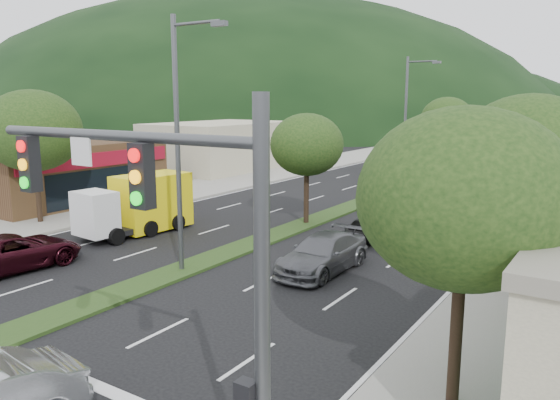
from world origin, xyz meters
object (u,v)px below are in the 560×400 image
Objects in this scene: tree_r_b at (529,156)px; car_queue_a at (364,230)px; motorhome at (519,172)px; tree_r_c at (558,147)px; car_queue_b at (323,253)px; tree_r_a at (465,199)px; car_queue_c at (403,196)px; car_queue_e at (430,186)px; streetlight_near at (181,133)px; box_truck at (141,206)px; streetlight_mid at (408,116)px; tree_med_near at (307,145)px; tree_med_far at (447,119)px; tree_l_a at (33,131)px; car_queue_d at (395,210)px; suv_maroon at (14,252)px; traffic_signal at (179,245)px.

tree_r_b reaches higher than car_queue_a.
tree_r_b is 0.82× the size of motorhome.
car_queue_b is at bearing -129.20° from tree_r_c.
tree_r_b is (-0.00, 8.00, 0.22)m from tree_r_a.
car_queue_e is (0.20, 5.00, 0.01)m from car_queue_c.
car_queue_b is at bearing 34.51° from streetlight_near.
car_queue_c is at bearing -115.97° from box_truck.
tree_r_a is 0.66× the size of streetlight_mid.
car_queue_b is at bearing -55.12° from tree_med_near.
tree_med_far reaches higher than car_queue_e.
car_queue_d is at bearing 34.05° from tree_l_a.
car_queue_d is at bearing -114.99° from suv_maroon.
tree_r_b is 34.18m from tree_med_far.
streetlight_mid is (-11.79, 29.00, 0.76)m from tree_r_a.
car_queue_e is at bearing 97.61° from car_queue_b.
tree_r_c is (2.97, 21.54, 0.10)m from traffic_signal.
suv_maroon is at bearing -139.03° from tree_r_c.
car_queue_a is at bearing -107.03° from motorhome.
tree_r_c reaches higher than suv_maroon.
traffic_signal is 1.35× the size of car_queue_d.
tree_l_a is 1.40× the size of car_queue_d.
car_queue_d is (-5.04, 22.68, -3.92)m from traffic_signal.
tree_r_b is 12.47m from streetlight_near.
tree_med_near is at bearing 130.60° from tree_r_a.
traffic_signal is 21.74m from tree_r_c.
traffic_signal is 1.94× the size of car_queue_e.
traffic_signal is at bearing 144.39° from box_truck.
tree_med_near is at bearing 114.80° from traffic_signal.
tree_med_near is at bearing 160.22° from car_queue_a.
box_truck is 26.76m from motorhome.
car_queue_c is 1.02× the size of car_queue_e.
tree_l_a is at bearing -157.80° from tree_r_c.
streetlight_mid is (0.21, 15.00, 1.16)m from tree_med_near.
box_truck is (-8.98, -19.47, 0.80)m from car_queue_e.
box_truck is at bearing 157.17° from tree_r_a.
tree_l_a is (-12.50, -34.00, 0.18)m from tree_med_far.
tree_r_c is 9.04m from car_queue_d.
streetlight_mid is at bearing 107.14° from car_queue_a.
car_queue_a is 0.58× the size of box_truck.
motorhome is at bearing 91.31° from traffic_signal.
car_queue_c is 9.91m from motorhome.
tree_med_far is at bearing 109.95° from car_queue_e.
tree_med_far is (0.00, 26.00, 0.58)m from tree_med_near.
streetlight_mid is at bearing -96.41° from suv_maroon.
streetlight_near is 23.81m from car_queue_e.
car_queue_b reaches higher than car_queue_d.
car_queue_b is 15.17m from car_queue_c.
traffic_signal is at bearing -69.68° from car_queue_b.
tree_med_near is 9.35m from car_queue_c.
traffic_signal is 1.92× the size of car_queue_a.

